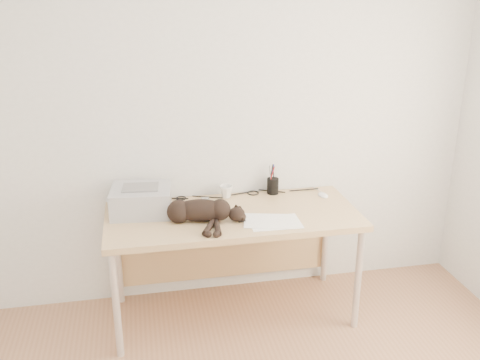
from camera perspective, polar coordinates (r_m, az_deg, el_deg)
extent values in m
plane|color=silver|center=(3.56, -1.87, 7.00)|extent=(3.50, 0.00, 3.50)
cube|color=tan|center=(3.41, -0.76, -3.91)|extent=(1.60, 0.70, 0.04)
cylinder|color=silver|center=(3.28, -13.06, -12.90)|extent=(0.04, 0.04, 0.70)
cylinder|color=silver|center=(3.53, 12.47, -10.31)|extent=(0.04, 0.04, 0.70)
cylinder|color=silver|center=(3.80, -12.90, -8.01)|extent=(0.04, 0.04, 0.70)
cylinder|color=silver|center=(4.01, 9.11, -6.13)|extent=(0.04, 0.04, 0.70)
cube|color=tan|center=(3.84, -1.64, -6.31)|extent=(1.48, 0.02, 0.60)
cube|color=#A0A1A5|center=(3.44, -10.48, -2.14)|extent=(0.40, 0.35, 0.17)
cube|color=black|center=(3.44, -10.49, -2.02)|extent=(0.32, 0.05, 0.10)
cube|color=slate|center=(3.41, -10.58, -0.77)|extent=(0.24, 0.18, 0.01)
cube|color=white|center=(3.28, 3.76, -4.53)|extent=(0.32, 0.23, 0.00)
cube|color=white|center=(3.29, 3.16, -4.39)|extent=(0.35, 0.29, 0.00)
ellipsoid|color=black|center=(3.28, -4.18, -3.25)|extent=(0.36, 0.21, 0.14)
sphere|color=black|center=(3.29, -6.55, -3.37)|extent=(0.15, 0.15, 0.15)
ellipsoid|color=black|center=(3.26, -0.36, -3.67)|extent=(0.12, 0.11, 0.09)
cone|color=black|center=(3.29, -0.42, -2.80)|extent=(0.04, 0.05, 0.05)
cone|color=black|center=(3.29, 0.00, -2.93)|extent=(0.04, 0.05, 0.05)
cylinder|color=black|center=(3.18, -3.30, -5.02)|extent=(0.08, 0.20, 0.03)
cylinder|color=black|center=(3.18, -2.42, -5.03)|extent=(0.08, 0.20, 0.03)
cylinder|color=black|center=(3.37, -8.71, -3.81)|extent=(0.21, 0.07, 0.03)
imported|color=white|center=(3.64, -1.47, -1.25)|extent=(0.13, 0.13, 0.08)
cylinder|color=black|center=(3.71, 3.52, -0.64)|extent=(0.08, 0.08, 0.11)
cylinder|color=#990C0C|center=(3.68, 3.36, 0.44)|extent=(0.01, 0.01, 0.15)
cylinder|color=navy|center=(3.69, 3.68, 0.52)|extent=(0.01, 0.01, 0.15)
cylinder|color=black|center=(3.67, 3.59, 0.39)|extent=(0.01, 0.01, 0.15)
cube|color=slate|center=(3.53, -3.60, -2.51)|extent=(0.06, 0.18, 0.02)
cube|color=black|center=(3.34, -0.07, -3.86)|extent=(0.05, 0.16, 0.02)
ellipsoid|color=white|center=(3.71, 8.85, -1.47)|extent=(0.07, 0.11, 0.03)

